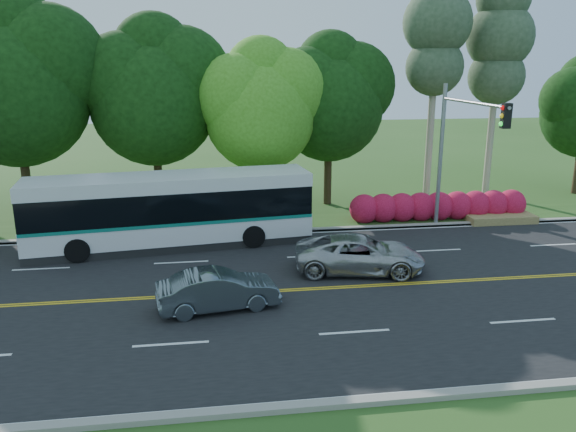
{
  "coord_description": "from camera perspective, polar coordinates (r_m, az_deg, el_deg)",
  "views": [
    {
      "loc": [
        -4.65,
        -18.62,
        7.96
      ],
      "look_at": [
        -1.78,
        2.0,
        2.24
      ],
      "focal_mm": 35.0,
      "sensor_mm": 36.0,
      "label": 1
    }
  ],
  "objects": [
    {
      "name": "ground",
      "position": [
        20.77,
        5.67,
        -7.25
      ],
      "size": [
        120.0,
        120.0,
        0.0
      ],
      "primitive_type": "plane",
      "color": "#2A511B",
      "rests_on": "ground"
    },
    {
      "name": "road",
      "position": [
        20.77,
        5.67,
        -7.22
      ],
      "size": [
        60.0,
        14.0,
        0.02
      ],
      "primitive_type": "cube",
      "color": "black",
      "rests_on": "ground"
    },
    {
      "name": "curb_north",
      "position": [
        27.35,
        2.2,
        -1.41
      ],
      "size": [
        60.0,
        0.3,
        0.15
      ],
      "primitive_type": "cube",
      "color": "gray",
      "rests_on": "ground"
    },
    {
      "name": "curb_south",
      "position": [
        14.67,
        12.48,
        -17.55
      ],
      "size": [
        60.0,
        0.3,
        0.15
      ],
      "primitive_type": "cube",
      "color": "gray",
      "rests_on": "ground"
    },
    {
      "name": "grass_verge",
      "position": [
        29.1,
        1.56,
        -0.42
      ],
      "size": [
        60.0,
        4.0,
        0.1
      ],
      "primitive_type": "cube",
      "color": "#2A511B",
      "rests_on": "ground"
    },
    {
      "name": "lane_markings",
      "position": [
        20.75,
        5.42,
        -7.21
      ],
      "size": [
        57.6,
        13.82,
        0.0
      ],
      "color": "gold",
      "rests_on": "road"
    },
    {
      "name": "tree_row",
      "position": [
        30.78,
        -9.1,
        12.88
      ],
      "size": [
        44.7,
        9.1,
        13.84
      ],
      "color": "black",
      "rests_on": "ground"
    },
    {
      "name": "bougainvillea_hedge",
      "position": [
        30.15,
        15.44,
        0.89
      ],
      "size": [
        9.5,
        2.25,
        1.5
      ],
      "color": "#A70D27",
      "rests_on": "ground"
    },
    {
      "name": "traffic_signal",
      "position": [
        26.69,
        16.97,
        7.62
      ],
      "size": [
        0.42,
        6.1,
        7.0
      ],
      "color": "gray",
      "rests_on": "ground"
    },
    {
      "name": "transit_bus",
      "position": [
        25.29,
        -11.81,
        0.48
      ],
      "size": [
        12.48,
        4.16,
        3.21
      ],
      "rotation": [
        0.0,
        0.0,
        0.13
      ],
      "color": "silver",
      "rests_on": "road"
    },
    {
      "name": "sedan",
      "position": [
        18.86,
        -7.11,
        -7.47
      ],
      "size": [
        4.2,
        2.06,
        1.32
      ],
      "primitive_type": "imported",
      "rotation": [
        0.0,
        0.0,
        1.74
      ],
      "color": "slate",
      "rests_on": "road"
    },
    {
      "name": "suv",
      "position": [
        22.14,
        7.31,
        -3.86
      ],
      "size": [
        5.38,
        3.19,
        1.4
      ],
      "primitive_type": "imported",
      "rotation": [
        0.0,
        0.0,
        1.39
      ],
      "color": "#ADAEB1",
      "rests_on": "road"
    }
  ]
}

